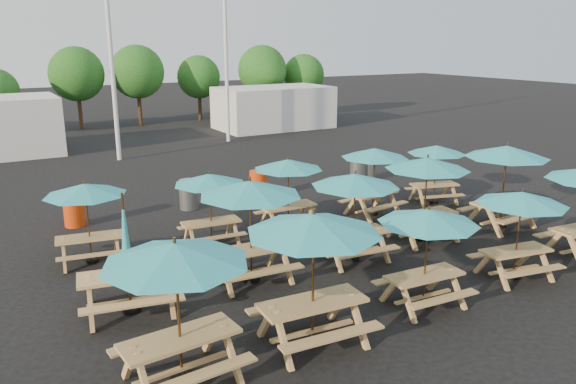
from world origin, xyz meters
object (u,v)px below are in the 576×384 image
picnic_unit_6 (428,221)px  waste_bin_0 (74,210)px  picnic_unit_3 (314,230)px  waste_bin_2 (258,184)px  picnic_unit_5 (210,183)px  waste_bin_1 (189,194)px  waste_bin_4 (368,168)px  picnic_unit_1 (128,264)px  picnic_unit_7 (355,185)px  picnic_unit_4 (250,193)px  picnic_unit_10 (427,168)px  picnic_unit_11 (375,156)px  waste_bin_3 (358,170)px  picnic_unit_9 (522,203)px  picnic_unit_8 (288,168)px  picnic_unit_13 (507,156)px  picnic_unit_2 (85,193)px  picnic_unit_0 (176,260)px  picnic_unit_14 (437,152)px

picnic_unit_6 → waste_bin_0: 10.84m
picnic_unit_3 → waste_bin_2: bearing=72.3°
picnic_unit_5 → waste_bin_1: bearing=84.3°
waste_bin_1 → waste_bin_4: bearing=1.3°
picnic_unit_1 → picnic_unit_7: 5.78m
waste_bin_2 → waste_bin_4: (5.01, 0.14, 0.00)m
picnic_unit_4 → picnic_unit_1: bearing=-174.7°
picnic_unit_4 → picnic_unit_10: (5.44, 0.09, -0.05)m
picnic_unit_6 → picnic_unit_7: bearing=88.6°
picnic_unit_11 → waste_bin_3: bearing=51.2°
waste_bin_4 → picnic_unit_5: bearing=-155.8°
picnic_unit_1 → waste_bin_2: size_ratio=2.59×
picnic_unit_11 → picnic_unit_4: bearing=-163.1°
picnic_unit_3 → picnic_unit_6: size_ratio=1.18×
picnic_unit_7 → picnic_unit_9: picnic_unit_7 is taller
picnic_unit_1 → waste_bin_4: picnic_unit_1 is taller
picnic_unit_8 → picnic_unit_13: picnic_unit_13 is taller
picnic_unit_10 → picnic_unit_1: bearing=-174.8°
picnic_unit_4 → picnic_unit_11: picnic_unit_4 is taller
picnic_unit_2 → waste_bin_4: 11.99m
picnic_unit_0 → picnic_unit_3: bearing=-5.9°
picnic_unit_5 → waste_bin_4: (8.27, 3.71, -1.27)m
picnic_unit_0 → picnic_unit_2: picnic_unit_0 is taller
picnic_unit_9 → waste_bin_2: bearing=112.2°
picnic_unit_1 → picnic_unit_14: 11.61m
picnic_unit_3 → picnic_unit_8: bearing=67.5°
picnic_unit_7 → picnic_unit_14: (5.53, 2.84, -0.23)m
picnic_unit_6 → picnic_unit_13: 6.28m
picnic_unit_11 → picnic_unit_2: bearing=169.1°
picnic_unit_14 → picnic_unit_10: bearing=-122.1°
picnic_unit_13 → waste_bin_0: picnic_unit_13 is taller
picnic_unit_9 → picnic_unit_14: (2.88, 5.65, -0.08)m
picnic_unit_4 → picnic_unit_11: (5.68, 2.68, -0.21)m
picnic_unit_2 → waste_bin_1: (3.79, 3.21, -1.32)m
picnic_unit_8 → waste_bin_1: 4.09m
picnic_unit_1 → picnic_unit_11: bearing=28.0°
picnic_unit_13 → waste_bin_3: 6.88m
picnic_unit_11 → picnic_unit_13: (2.57, -2.89, 0.27)m
picnic_unit_2 → picnic_unit_5: (3.15, -0.32, -0.05)m
waste_bin_3 → picnic_unit_4: bearing=-140.8°
picnic_unit_8 → waste_bin_0: bearing=148.9°
picnic_unit_1 → picnic_unit_2: size_ratio=1.12×
waste_bin_0 → waste_bin_2: size_ratio=1.00×
picnic_unit_2 → picnic_unit_11: picnic_unit_11 is taller
picnic_unit_4 → picnic_unit_5: (0.13, 2.74, -0.37)m
waste_bin_0 → waste_bin_3: (10.75, 0.13, 0.00)m
picnic_unit_13 → waste_bin_2: (-4.87, 6.51, -1.70)m
picnic_unit_4 → waste_bin_0: (-2.87, 6.31, -1.64)m
picnic_unit_5 → waste_bin_1: size_ratio=2.12×
picnic_unit_8 → waste_bin_3: bearing=34.5°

